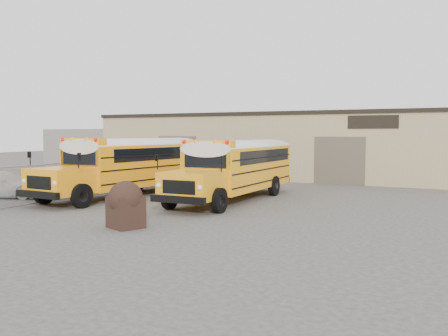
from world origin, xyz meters
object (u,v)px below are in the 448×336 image
at_px(tarp_bundle, 126,204).
at_px(car_white, 4,184).
at_px(car_dark, 112,172).
at_px(school_bus_right, 279,159).
at_px(school_bus_left, 197,157).

xyz_separation_m(tarp_bundle, car_white, (-10.52, 3.62, -0.17)).
bearing_deg(car_white, car_dark, -26.40).
relative_size(school_bus_right, car_white, 2.24).
xyz_separation_m(school_bus_left, car_white, (-5.47, -9.70, -1.10)).
relative_size(school_bus_left, school_bus_right, 1.04).
relative_size(tarp_bundle, car_white, 0.36).
bearing_deg(school_bus_left, car_white, -119.42).
height_order(school_bus_left, school_bus_right, school_bus_left).
height_order(school_bus_right, tarp_bundle, school_bus_right).
relative_size(school_bus_left, tarp_bundle, 6.52).
bearing_deg(tarp_bundle, school_bus_right, 90.10).
bearing_deg(car_white, school_bus_left, -50.91).
distance_m(school_bus_left, school_bus_right, 5.15).
height_order(school_bus_left, car_white, school_bus_left).
xyz_separation_m(school_bus_left, school_bus_right, (5.02, 1.15, -0.05)).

